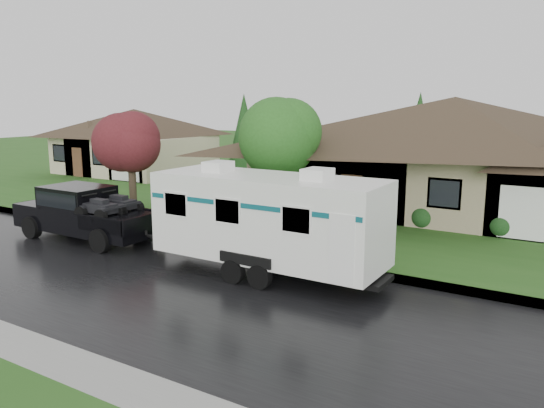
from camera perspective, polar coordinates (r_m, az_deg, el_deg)
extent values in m
plane|color=#26531A|center=(16.51, 0.09, -8.59)|extent=(140.00, 140.00, 0.00)
cube|color=black|center=(14.94, -3.96, -10.75)|extent=(140.00, 8.00, 0.01)
cube|color=gray|center=(18.35, 3.76, -6.34)|extent=(140.00, 0.50, 0.15)
cube|color=#26531A|center=(29.93, 15.14, 0.11)|extent=(140.00, 26.00, 0.15)
cube|color=gray|center=(28.24, 18.62, 2.52)|extent=(18.00, 10.00, 3.00)
pyramid|color=#35281D|center=(27.97, 19.14, 10.85)|extent=(19.44, 10.80, 2.60)
cube|color=#BFB18E|center=(42.16, -14.43, 5.24)|extent=(10.00, 8.00, 2.80)
pyramid|color=#35281D|center=(41.98, -14.66, 9.86)|extent=(10.80, 8.64, 2.00)
cube|color=#BFB18E|center=(38.66, -13.42, 4.58)|extent=(3.20, 4.00, 2.52)
cylinder|color=#382B1E|center=(22.81, 0.58, 0.43)|extent=(0.39, 0.39, 2.40)
sphere|color=#2E6F24|center=(22.48, 0.59, 7.02)|extent=(3.31, 3.31, 3.31)
cylinder|color=#382B1E|center=(26.97, -14.73, 1.43)|extent=(0.36, 0.36, 2.13)
sphere|color=maroon|center=(26.69, -14.98, 6.38)|extent=(2.95, 2.95, 2.95)
sphere|color=#143814|center=(26.22, 2.58, 0.25)|extent=(1.00, 1.00, 1.00)
sphere|color=#143814|center=(24.89, 8.95, -0.45)|extent=(1.00, 1.00, 1.00)
sphere|color=#143814|center=(23.91, 15.94, -1.22)|extent=(1.00, 1.00, 1.00)
sphere|color=#143814|center=(23.31, 23.41, -2.02)|extent=(1.00, 1.00, 1.00)
cube|color=black|center=(22.79, -19.39, -1.52)|extent=(6.47, 2.16, 0.93)
cube|color=black|center=(24.59, -22.96, -0.19)|extent=(1.72, 2.10, 0.38)
cube|color=black|center=(22.96, -20.21, 0.63)|extent=(2.59, 2.03, 0.97)
cube|color=black|center=(22.95, -20.22, 0.76)|extent=(2.37, 2.07, 0.59)
cube|color=black|center=(21.22, -15.90, -1.61)|extent=(2.37, 2.05, 0.06)
cylinder|color=black|center=(23.87, -24.42, -2.29)|extent=(0.91, 0.34, 0.91)
cylinder|color=black|center=(25.08, -20.46, -1.39)|extent=(0.91, 0.34, 0.91)
cylinder|color=black|center=(20.68, -17.95, -3.77)|extent=(0.91, 0.34, 0.91)
cylinder|color=black|center=(22.06, -13.82, -2.64)|extent=(0.91, 0.34, 0.91)
cube|color=white|center=(16.85, -0.43, -1.41)|extent=(7.55, 2.59, 2.64)
cube|color=black|center=(17.23, -0.43, -6.23)|extent=(7.98, 1.29, 0.15)
cube|color=#0C4F5A|center=(16.74, -0.44, 0.53)|extent=(7.40, 2.61, 0.15)
cube|color=white|center=(17.69, -5.81, 4.03)|extent=(0.75, 0.86, 0.34)
cube|color=white|center=(15.77, 4.91, 3.20)|extent=(0.75, 0.86, 0.34)
cylinder|color=black|center=(16.50, -4.21, -7.25)|extent=(0.75, 0.26, 0.75)
cylinder|color=black|center=(18.53, 0.37, -5.16)|extent=(0.75, 0.26, 0.75)
cylinder|color=black|center=(15.98, -1.35, -7.83)|extent=(0.75, 0.26, 0.75)
cylinder|color=black|center=(18.07, 3.02, -5.60)|extent=(0.75, 0.26, 0.75)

